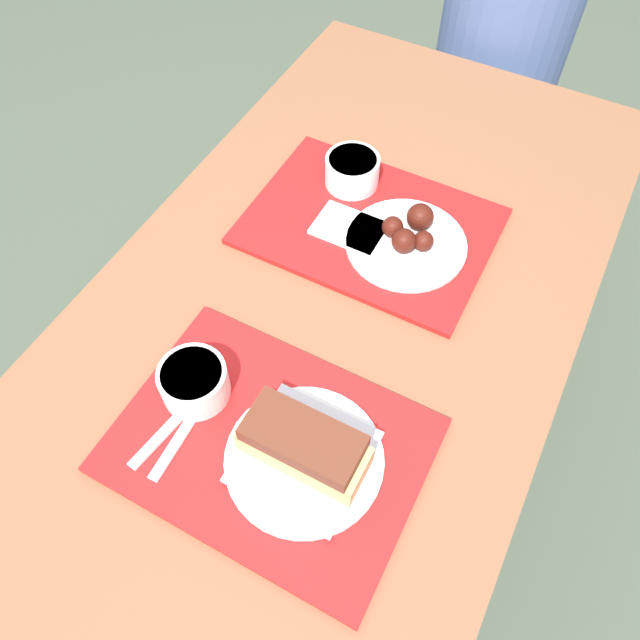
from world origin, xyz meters
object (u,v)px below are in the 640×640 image
(wings_plate_far, at_px, (408,237))
(bowl_coleslaw_near, at_px, (194,381))
(tray_near, at_px, (270,445))
(bowl_coleslaw_far, at_px, (352,170))
(person_seated_across, at_px, (504,37))
(tray_far, at_px, (370,226))
(brisket_sandwich_plate, at_px, (304,450))

(wings_plate_far, bearing_deg, bowl_coleslaw_near, -111.03)
(bowl_coleslaw_near, distance_m, wings_plate_far, 0.47)
(tray_near, relative_size, bowl_coleslaw_far, 4.28)
(bowl_coleslaw_near, xyz_separation_m, person_seated_across, (0.09, 1.26, -0.10))
(tray_near, bearing_deg, person_seated_across, 92.36)
(tray_near, height_order, bowl_coleslaw_far, bowl_coleslaw_far)
(tray_far, relative_size, bowl_coleslaw_near, 4.28)
(bowl_coleslaw_near, distance_m, brisket_sandwich_plate, 0.20)
(bowl_coleslaw_far, relative_size, wings_plate_far, 0.48)
(tray_near, height_order, brisket_sandwich_plate, brisket_sandwich_plate)
(tray_near, relative_size, bowl_coleslaw_near, 4.28)
(tray_near, bearing_deg, bowl_coleslaw_near, 171.24)
(tray_far, bearing_deg, bowl_coleslaw_near, -100.95)
(tray_far, bearing_deg, wings_plate_far, -7.46)
(person_seated_across, bearing_deg, brisket_sandwich_plate, -85.06)
(bowl_coleslaw_near, distance_m, person_seated_across, 1.27)
(tray_far, relative_size, wings_plate_far, 2.04)
(tray_near, distance_m, person_seated_across, 1.29)
(bowl_coleslaw_far, bearing_deg, bowl_coleslaw_near, -90.69)
(bowl_coleslaw_far, relative_size, person_seated_across, 0.17)
(tray_near, relative_size, brisket_sandwich_plate, 1.93)
(brisket_sandwich_plate, relative_size, wings_plate_far, 1.05)
(brisket_sandwich_plate, bearing_deg, bowl_coleslaw_far, 109.55)
(tray_far, relative_size, brisket_sandwich_plate, 1.93)
(tray_far, height_order, wings_plate_far, wings_plate_far)
(tray_near, distance_m, bowl_coleslaw_far, 0.57)
(tray_far, distance_m, person_seated_across, 0.82)
(tray_near, height_order, tray_far, same)
(brisket_sandwich_plate, height_order, person_seated_across, person_seated_across)
(tray_near, bearing_deg, wings_plate_far, 87.01)
(bowl_coleslaw_far, bearing_deg, tray_near, -76.04)
(tray_far, relative_size, person_seated_across, 0.71)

